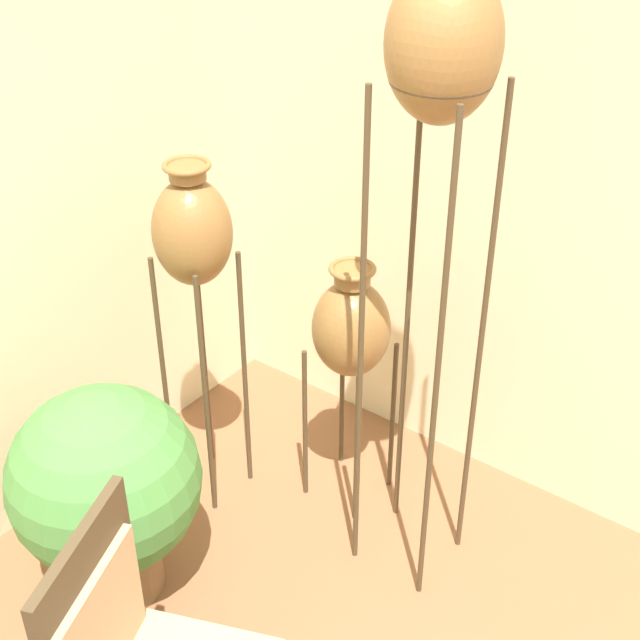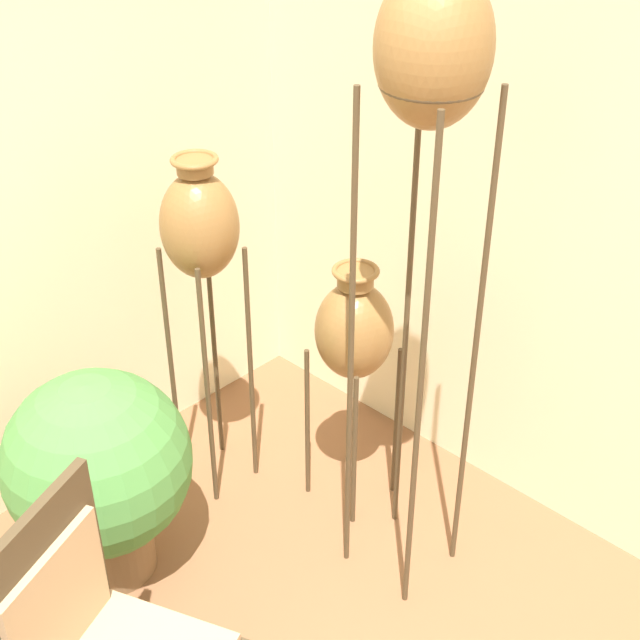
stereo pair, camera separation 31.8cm
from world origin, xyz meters
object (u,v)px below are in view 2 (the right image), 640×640
Objects in this scene: vase_stand_medium at (200,231)px; vase_stand_short at (354,332)px; potted_plant at (99,469)px; vase_stand_tall at (433,65)px.

vase_stand_medium is 0.68m from vase_stand_short.
potted_plant is (-0.92, 0.37, -0.31)m from vase_stand_short.
vase_stand_short reaches higher than potted_plant.
vase_stand_medium is (-0.17, 0.86, -0.74)m from vase_stand_tall.
vase_stand_tall is 2.11× the size of vase_stand_short.
potted_plant is (-0.61, -0.11, -0.67)m from vase_stand_medium.
vase_stand_medium is at bearing 10.19° from potted_plant.
vase_stand_tall is at bearing -110.36° from vase_stand_short.
vase_stand_medium reaches higher than vase_stand_short.
vase_stand_short is (0.14, 0.38, -1.10)m from vase_stand_tall.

